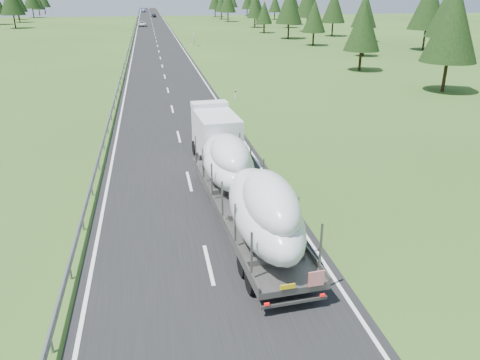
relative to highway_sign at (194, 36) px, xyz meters
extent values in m
plane|color=#2E4F1A|center=(-7.20, -80.00, -1.81)|extent=(400.00, 400.00, 0.00)
cube|color=black|center=(-7.20, 20.00, -1.80)|extent=(10.00, 400.00, 0.02)
cube|color=slate|center=(-12.50, 20.00, -1.21)|extent=(0.08, 400.00, 0.32)
cylinder|color=slate|center=(-12.50, -80.00, -1.51)|extent=(0.10, 0.10, 0.60)
cube|color=silver|center=(-0.70, -50.00, -1.31)|extent=(0.12, 0.07, 1.00)
cube|color=black|center=(-0.70, -50.00, -0.99)|extent=(0.13, 0.08, 0.12)
cube|color=silver|center=(-0.70, 0.00, -1.31)|extent=(0.12, 0.07, 1.00)
cube|color=black|center=(-0.70, 0.00, -0.99)|extent=(0.13, 0.08, 0.12)
cube|color=silver|center=(-0.70, 50.00, -1.31)|extent=(0.12, 0.07, 1.00)
cube|color=black|center=(-0.70, 50.00, -0.99)|extent=(0.13, 0.08, 0.12)
cube|color=silver|center=(-0.70, 100.00, -1.31)|extent=(0.12, 0.07, 1.00)
cube|color=black|center=(-0.70, 100.00, -0.99)|extent=(0.13, 0.08, 0.12)
cube|color=silver|center=(-0.70, 150.00, -1.31)|extent=(0.12, 0.07, 1.00)
cube|color=black|center=(-0.70, 150.00, -0.99)|extent=(0.13, 0.08, 0.12)
cube|color=silver|center=(-0.70, 200.00, -1.31)|extent=(0.12, 0.07, 1.00)
cube|color=black|center=(-0.70, 200.00, -0.99)|extent=(0.13, 0.08, 0.12)
cube|color=silver|center=(-0.70, 250.00, -1.31)|extent=(0.12, 0.07, 1.00)
cube|color=black|center=(-0.70, 250.00, -0.99)|extent=(0.13, 0.08, 0.12)
cylinder|color=slate|center=(0.00, 0.00, -0.81)|extent=(0.08, 0.08, 2.00)
cube|color=silver|center=(0.00, 0.00, 0.19)|extent=(0.05, 0.90, 1.20)
cylinder|color=black|center=(37.75, -25.38, 0.13)|extent=(0.36, 0.36, 3.87)
cone|color=black|center=(37.75, -25.38, 5.50)|extent=(6.02, 6.02, 8.06)
cylinder|color=black|center=(40.78, -14.97, 0.34)|extent=(0.36, 0.36, 4.31)
cone|color=black|center=(40.78, -14.97, 6.33)|extent=(6.70, 6.70, 8.97)
cylinder|color=black|center=(36.31, 1.60, -0.09)|extent=(0.36, 0.36, 3.44)
cone|color=black|center=(36.31, 1.60, 4.69)|extent=(5.35, 5.35, 7.16)
cylinder|color=black|center=(34.63, 15.00, 0.00)|extent=(0.36, 0.36, 3.62)
cone|color=black|center=(34.63, 15.00, 5.02)|extent=(5.63, 5.63, 7.54)
cylinder|color=black|center=(32.96, 29.18, 0.31)|extent=(0.36, 0.36, 4.25)
cylinder|color=black|center=(31.86, 43.32, -0.30)|extent=(0.36, 0.36, 3.03)
cone|color=black|center=(31.86, 43.32, 3.91)|extent=(4.71, 4.71, 6.31)
cylinder|color=black|center=(36.87, 55.71, -0.05)|extent=(0.36, 0.36, 3.51)
cone|color=black|center=(36.87, 55.71, 4.82)|extent=(5.46, 5.46, 7.31)
cylinder|color=black|center=(41.77, 73.62, 0.01)|extent=(0.36, 0.36, 3.63)
cone|color=black|center=(41.77, 73.62, 5.04)|extent=(5.64, 5.64, 7.56)
cylinder|color=black|center=(38.48, 84.12, -0.26)|extent=(0.36, 0.36, 3.09)
cone|color=black|center=(38.48, 84.12, 4.02)|extent=(4.80, 4.80, 6.43)
cylinder|color=black|center=(34.78, 101.01, 0.02)|extent=(0.36, 0.36, 3.66)
cylinder|color=black|center=(34.10, 114.56, -0.23)|extent=(0.36, 0.36, 3.16)
cone|color=black|center=(34.10, 114.56, 4.17)|extent=(4.92, 4.92, 6.59)
cylinder|color=black|center=(38.79, 129.40, 0.12)|extent=(0.36, 0.36, 3.86)
cylinder|color=black|center=(33.18, 144.20, -0.35)|extent=(0.36, 0.36, 2.91)
cone|color=black|center=(33.18, 144.20, 3.69)|extent=(4.53, 4.53, 6.06)
cylinder|color=black|center=(22.20, -50.23, 0.06)|extent=(0.36, 0.36, 3.74)
cone|color=black|center=(22.20, -50.23, 5.25)|extent=(5.81, 5.81, 7.79)
cylinder|color=black|center=(19.32, -35.06, -0.25)|extent=(0.36, 0.36, 3.12)
cone|color=black|center=(19.32, -35.06, 4.09)|extent=(4.86, 4.86, 6.51)
cylinder|color=black|center=(26.28, -20.92, -0.55)|extent=(0.36, 0.36, 2.52)
cone|color=black|center=(26.28, -20.92, 2.96)|extent=(3.92, 3.92, 5.25)
cylinder|color=black|center=(23.38, -3.79, -0.33)|extent=(0.36, 0.36, 2.95)
cone|color=black|center=(23.38, -3.79, 3.77)|extent=(4.60, 4.60, 6.16)
cylinder|color=black|center=(22.49, 10.84, 0.12)|extent=(0.36, 0.36, 3.86)
cone|color=black|center=(22.49, 10.84, 5.48)|extent=(6.00, 6.00, 8.04)
cylinder|color=black|center=(20.71, 27.06, -0.48)|extent=(0.36, 0.36, 2.66)
cone|color=black|center=(20.71, 27.06, 3.21)|extent=(4.13, 4.13, 5.54)
cylinder|color=black|center=(22.51, 46.22, -0.23)|extent=(0.36, 0.36, 3.15)
cone|color=black|center=(22.51, 46.22, 4.15)|extent=(4.90, 4.90, 6.57)
cylinder|color=black|center=(26.19, 59.81, -0.43)|extent=(0.36, 0.36, 2.76)
cone|color=black|center=(26.19, 59.81, 3.41)|extent=(4.29, 4.29, 5.75)
cylinder|color=black|center=(19.19, 74.97, 0.00)|extent=(0.36, 0.36, 3.62)
cone|color=black|center=(19.19, 74.97, 5.02)|extent=(5.63, 5.63, 7.54)
cylinder|color=black|center=(19.19, 90.28, -0.24)|extent=(0.36, 0.36, 3.13)
cone|color=black|center=(19.19, 90.28, 4.11)|extent=(4.87, 4.87, 6.52)
cylinder|color=black|center=(19.11, 107.32, -0.07)|extent=(0.36, 0.36, 3.48)
cone|color=black|center=(19.11, 107.32, 4.76)|extent=(5.41, 5.41, 7.24)
cylinder|color=black|center=(-46.46, 55.71, 0.34)|extent=(0.36, 0.36, 4.30)
cylinder|color=black|center=(-51.77, 84.12, 0.20)|extent=(0.36, 0.36, 4.01)
cylinder|color=black|center=(-55.97, 101.01, -0.23)|extent=(0.36, 0.36, 3.15)
cone|color=black|center=(-55.97, 101.01, 4.14)|extent=(4.90, 4.90, 6.56)
cylinder|color=black|center=(-53.44, 114.56, 0.25)|extent=(0.36, 0.36, 4.12)
cylinder|color=black|center=(-54.05, 129.40, -0.28)|extent=(0.36, 0.36, 3.05)
cone|color=black|center=(-54.05, 129.40, 3.96)|extent=(4.75, 4.75, 6.36)
cylinder|color=black|center=(-54.43, 144.20, -0.02)|extent=(0.36, 0.36, 3.57)
cube|color=silver|center=(-5.14, -67.88, 0.00)|extent=(2.69, 4.90, 2.66)
cube|color=black|center=(-5.14, -65.46, 0.48)|extent=(2.19, 0.22, 1.33)
cube|color=silver|center=(-5.14, -65.79, 1.48)|extent=(2.45, 1.30, 0.29)
cube|color=#605E5A|center=(-5.14, -68.84, -1.28)|extent=(2.56, 3.01, 0.24)
cylinder|color=black|center=(-6.24, -66.17, -1.33)|extent=(0.39, 0.97, 0.95)
cylinder|color=black|center=(-4.05, -66.17, -1.33)|extent=(0.39, 0.97, 0.95)
cylinder|color=black|center=(-6.24, -69.22, -1.33)|extent=(0.39, 0.97, 0.95)
cylinder|color=black|center=(-4.05, -69.22, -1.33)|extent=(0.39, 0.97, 0.95)
cube|color=#605E5A|center=(-5.14, -76.93, -0.93)|extent=(3.44, 13.46, 0.25)
cube|color=#605E5A|center=(-6.41, -76.93, -0.69)|extent=(0.93, 13.30, 0.23)
cube|color=#605E5A|center=(-3.88, -76.93, -0.69)|extent=(0.93, 13.30, 0.23)
cube|color=#605E5A|center=(-6.41, -82.64, 0.10)|extent=(0.07, 0.07, 1.81)
cube|color=#605E5A|center=(-3.88, -82.64, 0.10)|extent=(0.07, 0.07, 1.81)
cube|color=#605E5A|center=(-6.41, -80.35, 0.10)|extent=(0.07, 0.07, 1.81)
cube|color=#605E5A|center=(-3.88, -80.35, 0.10)|extent=(0.07, 0.07, 1.81)
cube|color=#605E5A|center=(-6.41, -78.07, 0.10)|extent=(0.07, 0.07, 1.81)
cube|color=#605E5A|center=(-3.88, -78.07, 0.10)|extent=(0.07, 0.07, 1.81)
cube|color=#605E5A|center=(-6.41, -75.78, 0.10)|extent=(0.07, 0.07, 1.81)
cube|color=#605E5A|center=(-3.88, -75.78, 0.10)|extent=(0.07, 0.07, 1.81)
cube|color=#605E5A|center=(-6.41, -73.50, 0.10)|extent=(0.07, 0.07, 1.81)
cube|color=#605E5A|center=(-3.88, -73.50, 0.10)|extent=(0.07, 0.07, 1.81)
cube|color=#605E5A|center=(-6.41, -71.21, 0.10)|extent=(0.07, 0.07, 1.81)
cube|color=#605E5A|center=(-3.88, -71.21, 0.10)|extent=(0.07, 0.07, 1.81)
cylinder|color=black|center=(-6.19, -82.06, -1.33)|extent=(0.44, 0.97, 0.95)
cylinder|color=black|center=(-4.10, -82.06, -1.33)|extent=(0.44, 0.97, 0.95)
cylinder|color=black|center=(-6.19, -80.92, -1.33)|extent=(0.44, 0.97, 0.95)
cylinder|color=black|center=(-4.10, -80.92, -1.33)|extent=(0.44, 0.97, 0.95)
cube|color=#605E5A|center=(-5.14, -83.54, -1.38)|extent=(2.38, 0.27, 0.11)
cube|color=red|center=(-4.43, -83.61, -0.52)|extent=(0.57, 0.08, 0.57)
cube|color=yellow|center=(-5.43, -83.61, -0.67)|extent=(0.52, 0.07, 0.17)
cube|color=red|center=(-6.14, -83.61, -1.24)|extent=(0.17, 0.07, 0.10)
cube|color=red|center=(-4.14, -83.61, -1.24)|extent=(0.17, 0.07, 0.10)
ellipsoid|color=silver|center=(-5.14, -79.97, 0.38)|extent=(3.01, 7.58, 2.37)
ellipsoid|color=silver|center=(-5.14, -80.90, 1.20)|extent=(2.22, 4.82, 1.89)
ellipsoid|color=silver|center=(-5.14, -73.50, 0.21)|extent=(2.97, 7.16, 2.04)
ellipsoid|color=silver|center=(-5.14, -74.37, 0.92)|extent=(2.20, 4.55, 1.63)
imported|color=silver|center=(-10.45, 56.84, -1.04)|extent=(2.74, 5.62, 1.54)
imported|color=black|center=(-5.94, 109.11, -1.11)|extent=(2.04, 4.26, 1.40)
imported|color=#1C224F|center=(-10.09, 158.06, -1.01)|extent=(1.91, 4.93, 1.60)
camera|label=1|loc=(-8.97, -96.10, 8.45)|focal=35.00mm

